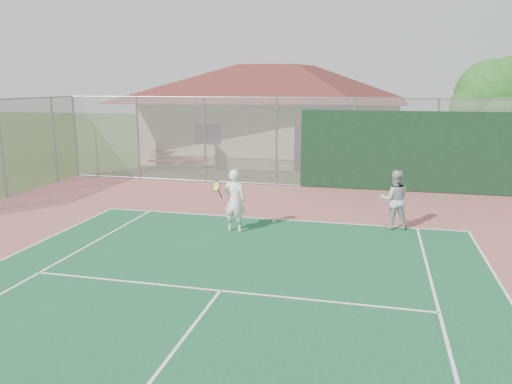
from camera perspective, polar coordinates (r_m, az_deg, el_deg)
back_fence at (r=19.55m, az=11.34°, el=5.09°), size 20.08×0.11×3.53m
side_fence_left at (r=19.82m, az=-27.07°, el=4.33°), size 0.08×9.00×3.50m
clubhouse at (r=27.55m, az=2.51°, el=10.18°), size 13.80×9.21×5.95m
bleachers at (r=25.08m, az=-8.07°, el=4.36°), size 3.72×2.79×1.19m
tree at (r=24.53m, az=25.45°, el=9.64°), size 3.71×3.51×5.17m
player_white_front at (r=13.73m, az=-2.50°, el=-1.02°), size 0.97×0.74×1.74m
player_grey_back at (r=14.52m, az=15.53°, el=-0.92°), size 0.90×0.75×1.66m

